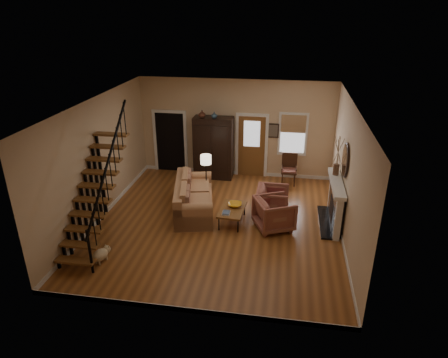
# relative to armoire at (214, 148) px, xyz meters

# --- Properties ---
(room) EXTENTS (7.00, 7.33, 3.30)m
(room) POSITION_rel_armoire_xyz_m (0.29, -1.39, 0.46)
(room) COLOR #995627
(room) RESTS_ON ground
(staircase) EXTENTS (0.94, 2.80, 3.20)m
(staircase) POSITION_rel_armoire_xyz_m (-2.08, -4.45, 0.55)
(staircase) COLOR brown
(staircase) RESTS_ON ground
(fireplace) EXTENTS (0.33, 1.95, 2.30)m
(fireplace) POSITION_rel_armoire_xyz_m (3.83, -2.65, -0.31)
(fireplace) COLOR black
(fireplace) RESTS_ON ground
(armoire) EXTENTS (1.30, 0.60, 2.10)m
(armoire) POSITION_rel_armoire_xyz_m (0.00, 0.00, 0.00)
(armoire) COLOR black
(armoire) RESTS_ON ground
(vase_a) EXTENTS (0.24, 0.24, 0.25)m
(vase_a) POSITION_rel_armoire_xyz_m (-0.35, -0.10, 1.17)
(vase_a) COLOR #4C2619
(vase_a) RESTS_ON armoire
(vase_b) EXTENTS (0.20, 0.20, 0.21)m
(vase_b) POSITION_rel_armoire_xyz_m (0.05, -0.10, 1.16)
(vase_b) COLOR #334C60
(vase_b) RESTS_ON armoire
(sofa) EXTENTS (1.49, 2.54, 0.89)m
(sofa) POSITION_rel_armoire_xyz_m (-0.10, -2.56, -0.61)
(sofa) COLOR #B37B51
(sofa) RESTS_ON ground
(coffee_table) EXTENTS (0.71, 1.14, 0.42)m
(coffee_table) POSITION_rel_armoire_xyz_m (1.07, -3.04, -0.84)
(coffee_table) COLOR brown
(coffee_table) RESTS_ON ground
(bowl) EXTENTS (0.37, 0.37, 0.09)m
(bowl) POSITION_rel_armoire_xyz_m (1.12, -2.89, -0.58)
(bowl) COLOR orange
(bowl) RESTS_ON coffee_table
(books) EXTENTS (0.20, 0.27, 0.05)m
(books) POSITION_rel_armoire_xyz_m (0.95, -3.34, -0.60)
(books) COLOR beige
(books) RESTS_ON coffee_table
(armchair_left) EXTENTS (1.24, 1.23, 0.86)m
(armchair_left) POSITION_rel_armoire_xyz_m (2.21, -3.16, -0.62)
(armchair_left) COLOR maroon
(armchair_left) RESTS_ON ground
(armchair_right) EXTENTS (0.91, 0.88, 0.81)m
(armchair_right) POSITION_rel_armoire_xyz_m (2.13, -2.38, -0.64)
(armchair_right) COLOR maroon
(armchair_right) RESTS_ON ground
(floor_lamp) EXTENTS (0.39, 0.39, 1.41)m
(floor_lamp) POSITION_rel_armoire_xyz_m (0.09, -1.70, -0.34)
(floor_lamp) COLOR black
(floor_lamp) RESTS_ON ground
(side_chair) EXTENTS (0.54, 0.54, 1.02)m
(side_chair) POSITION_rel_armoire_xyz_m (2.55, -0.20, -0.54)
(side_chair) COLOR #3D2213
(side_chair) RESTS_ON ground
(dog) EXTENTS (0.42, 0.53, 0.34)m
(dog) POSITION_rel_armoire_xyz_m (-1.67, -5.34, -0.88)
(dog) COLOR beige
(dog) RESTS_ON ground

